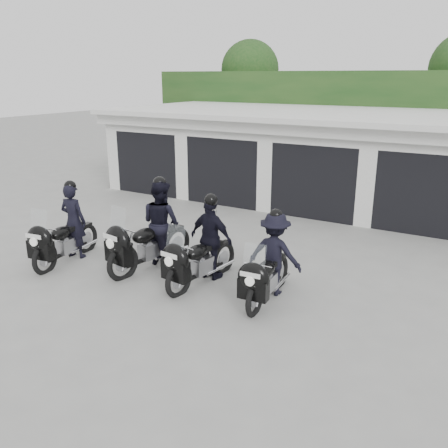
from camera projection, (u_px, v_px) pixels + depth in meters
The scene contains 7 objects.
ground at pixel (217, 285), 9.75m from camera, with size 80.00×80.00×0.00m, color gray.
garage_block at pixel (340, 159), 15.97m from camera, with size 16.40×6.80×2.96m.
background_vegetation at pixel (387, 110), 19.40m from camera, with size 20.00×3.90×5.80m.
police_bike_a at pixel (65, 230), 10.79m from camera, with size 0.84×2.17×1.90m.
police_bike_b at pixel (154, 229), 10.47m from camera, with size 1.11×2.38×2.08m.
police_bike_c at pixel (206, 245), 9.71m from camera, with size 1.10×2.18×1.90m.
police_bike_d at pixel (272, 260), 9.03m from camera, with size 1.10×2.05×1.78m.
Camera 1 is at (4.59, -7.65, 4.11)m, focal length 38.00 mm.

